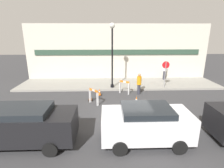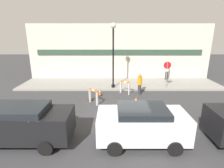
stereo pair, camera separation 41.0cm
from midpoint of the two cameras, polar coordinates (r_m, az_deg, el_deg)
The scene contains 14 objects.
ground_plane at distance 10.38m, azimuth 5.38°, elevation -10.30°, with size 60.00×60.00×0.00m, color #38383A.
sidewalk_slab at distance 16.25m, azimuth 3.35°, elevation 0.03°, with size 18.00×3.68×0.15m.
storefront_facade at distance 17.61m, azimuth 3.13°, elevation 10.20°, with size 18.00×0.22×5.50m.
streetlamp_post at distance 14.35m, azimuth 1.17°, elevation 11.90°, with size 0.44×0.44×5.25m.
stop_sign at distance 15.23m, azimuth 18.18°, elevation 4.21°, with size 0.60×0.11×2.23m.
barricade_0 at distance 11.82m, azimuth -5.20°, elevation -3.87°, with size 0.68×0.73×1.05m.
barricade_1 at distance 13.73m, azimuth 5.05°, elevation -0.96°, with size 0.75×0.57×1.05m.
traffic_cone_0 at distance 11.84m, azimuth 8.74°, elevation -5.44°, with size 0.30×0.30×0.59m.
traffic_cone_1 at distance 12.55m, azimuth -6.27°, elevation -4.01°, with size 0.30×0.30×0.61m.
traffic_cone_2 at distance 13.43m, azimuth -3.18°, elevation -2.66°, with size 0.30×0.30×0.56m.
person_worker at distance 13.66m, azimuth 9.80°, elevation 0.20°, with size 0.46×0.46×1.66m.
person_pedestrian at distance 18.05m, azimuth 18.06°, elevation 4.24°, with size 0.46×0.46×1.77m.
parked_car_0 at distance 8.55m, azimuth -27.26°, elevation -11.08°, with size 4.60×1.85×1.72m.
parked_car_1 at distance 7.80m, azimuth 11.20°, elevation -12.39°, with size 3.81×1.94×1.65m.
Camera 2 is at (-0.76, -9.23, 4.65)m, focal length 28.00 mm.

